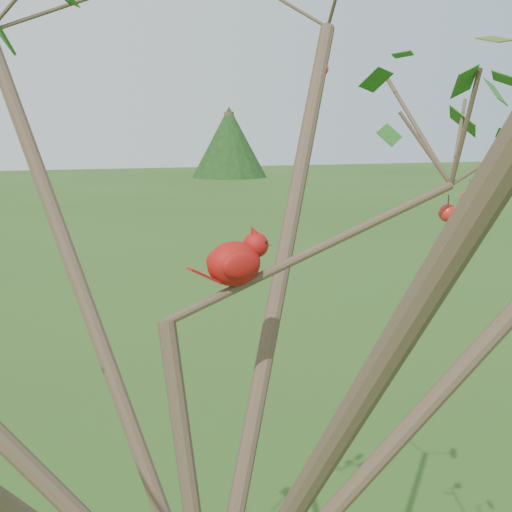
{
  "coord_description": "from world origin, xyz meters",
  "views": [
    {
      "loc": [
        -0.29,
        -1.08,
        2.31
      ],
      "look_at": [
        0.13,
        0.1,
        2.07
      ],
      "focal_mm": 45.0,
      "sensor_mm": 36.0,
      "label": 1
    }
  ],
  "objects": [
    {
      "name": "crabapple_tree",
      "position": [
        0.03,
        -0.02,
        2.12
      ],
      "size": [
        2.35,
        2.05,
        2.95
      ],
      "color": "#423223",
      "rests_on": "ground"
    },
    {
      "name": "cardinal",
      "position": [
        0.09,
        0.09,
        2.06
      ],
      "size": [
        0.18,
        0.1,
        0.13
      ],
      "rotation": [
        0.0,
        0.0,
        0.18
      ],
      "color": "#AB0E10",
      "rests_on": "ground"
    },
    {
      "name": "distant_trees",
      "position": [
        0.97,
        24.89,
        1.5
      ],
      "size": [
        44.6,
        16.68,
        3.54
      ],
      "color": "#423223",
      "rests_on": "ground"
    }
  ]
}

